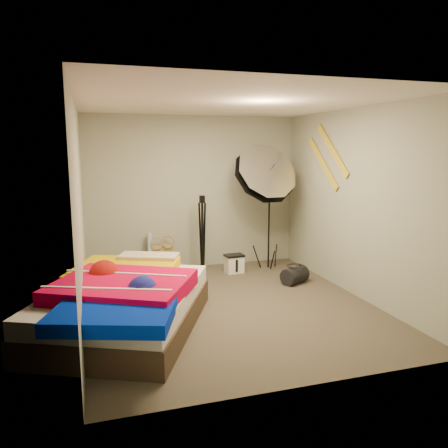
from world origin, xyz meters
name	(u,v)px	position (x,y,z in m)	size (l,w,h in m)	color
floor	(230,306)	(0.00, 0.00, 0.00)	(4.00, 4.00, 0.00)	#4B4337
ceiling	(231,103)	(0.00, 0.00, 2.50)	(4.00, 4.00, 0.00)	silver
wall_back	(194,193)	(0.00, 2.00, 1.25)	(3.50, 3.50, 0.00)	gray
wall_front	(308,241)	(0.00, -2.00, 1.25)	(3.50, 3.50, 0.00)	gray
wall_left	(80,214)	(-1.75, 0.00, 1.25)	(4.00, 4.00, 0.00)	gray
wall_right	(355,203)	(1.75, 0.00, 1.25)	(4.00, 4.00, 0.00)	gray
tote_bag	(161,258)	(-0.57, 1.90, 0.21)	(0.42, 0.13, 0.42)	tan
wrapping_roll	(150,253)	(-0.77, 1.83, 0.32)	(0.07, 0.07, 0.64)	#5A92B9
camera_case	(234,264)	(0.52, 1.41, 0.14)	(0.27, 0.20, 0.27)	white
duffel_bag	(295,275)	(1.20, 0.62, 0.12)	(0.25, 0.25, 0.40)	black
wall_stripe_upper	(332,150)	(1.73, 0.60, 1.95)	(0.02, 1.10, 0.10)	gold
wall_stripe_lower	(323,163)	(1.73, 0.85, 1.75)	(0.02, 1.10, 0.10)	gold
bed	(125,302)	(-1.33, -0.35, 0.31)	(2.24, 2.66, 0.63)	#3F2F22
photo_umbrella	(264,176)	(1.00, 1.41, 1.55)	(1.23, 0.87, 2.16)	black
camera_tripod	(202,229)	(0.04, 1.57, 0.71)	(0.08, 0.08, 1.25)	black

